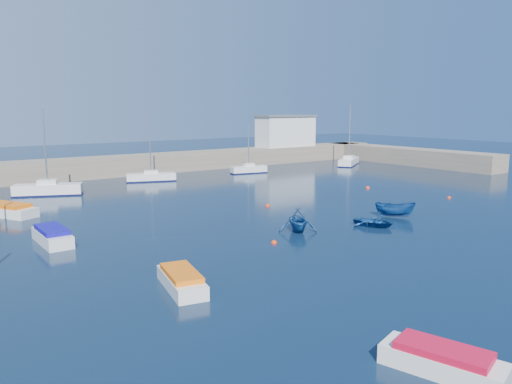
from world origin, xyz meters
TOP-DOWN VIEW (x-y plane):
  - ground at (0.00, 0.00)m, footprint 220.00×220.00m
  - back_wall at (0.00, 46.00)m, footprint 96.00×4.50m
  - right_arm at (44.00, 32.00)m, footprint 4.50×32.00m
  - harbor_office at (30.00, 46.00)m, footprint 10.00×4.00m
  - sailboat_5 at (-11.31, 35.04)m, footprint 6.97×4.46m
  - sailboat_6 at (1.74, 38.10)m, footprint 6.24×3.58m
  - sailboat_7 at (16.15, 37.30)m, footprint 5.31×2.41m
  - sailboat_8 at (35.07, 36.11)m, footprint 7.31×5.77m
  - motorboat_0 at (-12.92, 2.14)m, footprint 2.39×4.56m
  - motorboat_1 at (-15.94, 14.97)m, footprint 1.65×4.62m
  - motorboat_2 at (-16.73, 26.29)m, footprint 4.29×5.62m
  - motorboat_3 at (-9.48, -10.48)m, footprint 2.55×4.39m
  - dinghy_center at (5.50, 5.49)m, footprint 3.11×3.65m
  - dinghy_left at (-0.30, 7.77)m, footprint 4.13×4.28m
  - dinghy_right at (9.60, 6.71)m, footprint 3.05×3.34m
  - buoy_0 at (-3.79, 6.16)m, footprint 0.44×0.44m
  - buoy_1 at (12.31, 10.15)m, footprint 0.46×0.46m
  - buoy_2 at (21.27, 9.17)m, footprint 0.42×0.42m
  - buoy_3 at (3.70, 16.64)m, footprint 0.47×0.47m
  - buoy_4 at (19.40, 18.32)m, footprint 0.49×0.49m

SIDE VIEW (x-z plane):
  - ground at x=0.00m, z-range 0.00..0.00m
  - buoy_0 at x=-3.79m, z-range -0.22..0.22m
  - buoy_1 at x=12.31m, z-range -0.23..0.23m
  - buoy_2 at x=21.27m, z-range -0.21..0.21m
  - buoy_3 at x=3.70m, z-range -0.24..0.24m
  - buoy_4 at x=19.40m, z-range -0.25..0.25m
  - dinghy_center at x=5.50m, z-range 0.00..0.64m
  - motorboat_0 at x=-12.92m, z-range -0.03..0.94m
  - motorboat_3 at x=-9.48m, z-range -0.03..0.94m
  - motorboat_2 at x=-16.73m, z-range -0.03..1.08m
  - motorboat_1 at x=-15.94m, z-range -0.03..1.10m
  - sailboat_6 at x=1.74m, z-range -3.41..4.50m
  - sailboat_7 at x=16.15m, z-range -2.89..4.00m
  - sailboat_8 at x=35.07m, z-range -4.19..5.40m
  - dinghy_right at x=9.60m, z-range 0.00..1.27m
  - sailboat_5 at x=-11.31m, z-range -3.83..5.15m
  - dinghy_left at x=-0.30m, z-range 0.00..1.73m
  - back_wall at x=0.00m, z-range 0.00..2.60m
  - right_arm at x=44.00m, z-range 0.00..2.60m
  - harbor_office at x=30.00m, z-range 2.60..7.60m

